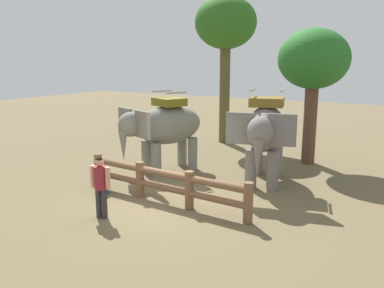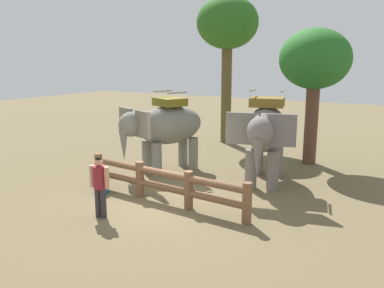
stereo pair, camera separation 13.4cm
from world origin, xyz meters
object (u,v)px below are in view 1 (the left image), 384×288
log_fence (164,182)px  tourist_woman_in_black (101,183)px  elephant_near_left (164,127)px  elephant_center (265,132)px  tree_far_left (226,26)px  tree_back_center (314,62)px  feed_bucket (102,187)px

log_fence → tourist_woman_in_black: (-0.73, -1.72, 0.32)m
elephant_near_left → elephant_center: bearing=7.5°
elephant_center → tree_far_left: bearing=126.9°
log_fence → tree_back_center: 7.64m
log_fence → elephant_center: size_ratio=1.51×
elephant_center → tree_far_left: (-4.05, 5.40, 3.74)m
elephant_near_left → tree_back_center: (4.10, 3.83, 2.24)m
log_fence → tourist_woman_in_black: 1.90m
log_fence → tree_far_left: size_ratio=0.80×
log_fence → feed_bucket: log_fence is taller
tourist_woman_in_black → tree_back_center: (3.06, 8.23, 2.93)m
elephant_near_left → tree_far_left: tree_far_left is taller
elephant_center → tree_far_left: size_ratio=0.53×
elephant_near_left → tree_back_center: size_ratio=0.67×
log_fence → elephant_near_left: (-1.78, 2.69, 1.01)m
feed_bucket → elephant_center: bearing=42.5°
tree_far_left → feed_bucket: 10.30m
elephant_near_left → elephant_center: elephant_center is taller
tree_far_left → elephant_center: bearing=-53.1°
elephant_center → tree_far_left: 7.71m
tree_far_left → tree_back_center: 5.28m
tourist_woman_in_black → feed_bucket: (-1.29, 1.41, -0.73)m
log_fence → elephant_center: 3.77m
elephant_near_left → tourist_woman_in_black: (1.05, -4.41, -0.69)m
feed_bucket → elephant_near_left: bearing=85.3°
elephant_near_left → tourist_woman_in_black: bearing=-76.6°
log_fence → elephant_near_left: size_ratio=1.60×
log_fence → tree_back_center: (2.32, 6.51, 3.25)m
elephant_near_left → feed_bucket: (-0.25, -3.00, -1.42)m
log_fence → tree_far_left: 10.08m
tourist_woman_in_black → feed_bucket: bearing=132.6°
log_fence → tree_far_left: bearing=105.0°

